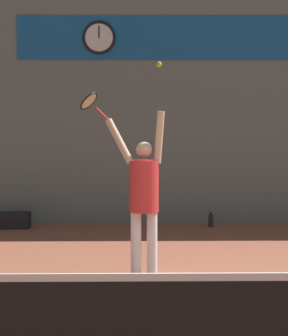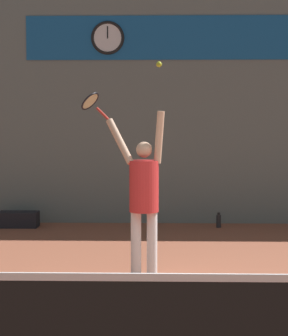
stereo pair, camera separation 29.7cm
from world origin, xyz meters
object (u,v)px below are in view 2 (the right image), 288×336
(water_bottle, at_px, (219,221))
(equipment_bag, at_px, (19,219))
(tennis_racket, at_px, (91,103))
(scoreboard_clock, at_px, (108,38))
(tennis_ball, at_px, (159,64))
(tennis_player, at_px, (144,193))

(water_bottle, distance_m, equipment_bag, 3.63)
(tennis_racket, bearing_deg, scoreboard_clock, 91.46)
(scoreboard_clock, height_order, tennis_racket, scoreboard_clock)
(scoreboard_clock, xyz_separation_m, tennis_racket, (0.09, -3.56, -1.30))
(scoreboard_clock, distance_m, water_bottle, 3.93)
(tennis_racket, height_order, equipment_bag, tennis_racket)
(tennis_ball, bearing_deg, equipment_bag, 126.41)
(tennis_player, height_order, water_bottle, tennis_player)
(tennis_player, xyz_separation_m, tennis_ball, (0.19, -0.03, 1.56))
(tennis_ball, distance_m, equipment_bag, 4.95)
(tennis_player, relative_size, water_bottle, 7.51)
(tennis_player, xyz_separation_m, tennis_racket, (-0.67, 0.33, 1.12))
(tennis_player, height_order, tennis_racket, tennis_racket)
(scoreboard_clock, bearing_deg, tennis_player, -78.90)
(tennis_ball, xyz_separation_m, equipment_bag, (-2.55, 3.46, -2.47))
(tennis_player, distance_m, equipment_bag, 4.26)
(scoreboard_clock, distance_m, tennis_ball, 4.13)
(tennis_racket, relative_size, tennis_ball, 6.12)
(scoreboard_clock, xyz_separation_m, water_bottle, (2.03, -0.42, -3.33))
(tennis_player, bearing_deg, scoreboard_clock, 101.10)
(scoreboard_clock, height_order, tennis_ball, scoreboard_clock)
(tennis_racket, relative_size, water_bottle, 1.55)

